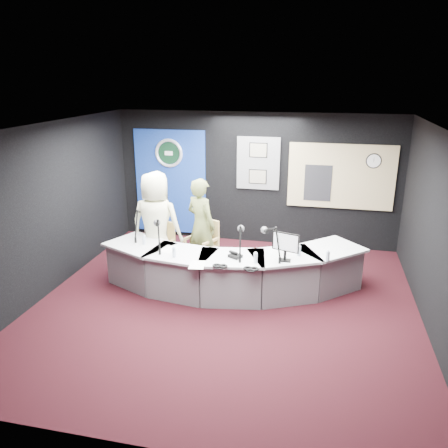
% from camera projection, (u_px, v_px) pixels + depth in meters
% --- Properties ---
extents(ground, '(6.00, 6.00, 0.00)m').
position_uv_depth(ground, '(225.00, 305.00, 7.21)').
color(ground, black).
rests_on(ground, ground).
extents(ceiling, '(6.00, 6.00, 0.02)m').
position_uv_depth(ceiling, '(225.00, 128.00, 6.32)').
color(ceiling, silver).
rests_on(ceiling, ground).
extents(wall_back, '(6.00, 0.02, 2.80)m').
position_uv_depth(wall_back, '(256.00, 179.00, 9.54)').
color(wall_back, black).
rests_on(wall_back, ground).
extents(wall_front, '(6.00, 0.02, 2.80)m').
position_uv_depth(wall_front, '(153.00, 326.00, 3.99)').
color(wall_front, black).
rests_on(wall_front, ground).
extents(wall_left, '(0.02, 6.00, 2.80)m').
position_uv_depth(wall_left, '(48.00, 210.00, 7.38)').
color(wall_left, black).
rests_on(wall_left, ground).
extents(wall_right, '(0.02, 6.00, 2.80)m').
position_uv_depth(wall_right, '(439.00, 237.00, 6.14)').
color(wall_right, black).
rests_on(wall_right, ground).
extents(broadcast_desk, '(4.50, 1.90, 0.75)m').
position_uv_depth(broadcast_desk, '(229.00, 270.00, 7.61)').
color(broadcast_desk, silver).
rests_on(broadcast_desk, ground).
extents(backdrop_panel, '(1.60, 0.05, 2.30)m').
position_uv_depth(backdrop_panel, '(171.00, 182.00, 9.95)').
color(backdrop_panel, navy).
rests_on(backdrop_panel, wall_back).
extents(agency_seal, '(0.63, 0.07, 0.63)m').
position_uv_depth(agency_seal, '(169.00, 153.00, 9.71)').
color(agency_seal, silver).
rests_on(agency_seal, backdrop_panel).
extents(seal_center, '(0.48, 0.01, 0.48)m').
position_uv_depth(seal_center, '(169.00, 153.00, 9.71)').
color(seal_center, black).
rests_on(seal_center, backdrop_panel).
extents(pinboard, '(0.90, 0.04, 1.10)m').
position_uv_depth(pinboard, '(258.00, 163.00, 9.39)').
color(pinboard, slate).
rests_on(pinboard, wall_back).
extents(framed_photo_upper, '(0.34, 0.02, 0.27)m').
position_uv_depth(framed_photo_upper, '(258.00, 150.00, 9.27)').
color(framed_photo_upper, '#7B7259').
rests_on(framed_photo_upper, pinboard).
extents(framed_photo_lower, '(0.34, 0.02, 0.27)m').
position_uv_depth(framed_photo_lower, '(258.00, 177.00, 9.45)').
color(framed_photo_lower, '#7B7259').
rests_on(framed_photo_lower, pinboard).
extents(booth_window_frame, '(2.12, 0.06, 1.32)m').
position_uv_depth(booth_window_frame, '(341.00, 177.00, 9.10)').
color(booth_window_frame, tan).
rests_on(booth_window_frame, wall_back).
extents(booth_glow, '(2.00, 0.02, 1.20)m').
position_uv_depth(booth_glow, '(341.00, 177.00, 9.09)').
color(booth_glow, '#FFEBA1').
rests_on(booth_glow, booth_window_frame).
extents(equipment_rack, '(0.55, 0.02, 0.75)m').
position_uv_depth(equipment_rack, '(318.00, 183.00, 9.22)').
color(equipment_rack, black).
rests_on(equipment_rack, booth_window_frame).
extents(wall_clock, '(0.28, 0.01, 0.28)m').
position_uv_depth(wall_clock, '(374.00, 161.00, 8.84)').
color(wall_clock, white).
rests_on(wall_clock, booth_window_frame).
extents(armchair_left, '(0.67, 0.67, 0.94)m').
position_uv_depth(armchair_left, '(157.00, 249.00, 8.24)').
color(armchair_left, tan).
rests_on(armchair_left, ground).
extents(armchair_right, '(0.68, 0.68, 0.91)m').
position_uv_depth(armchair_right, '(201.00, 247.00, 8.36)').
color(armchair_right, tan).
rests_on(armchair_right, ground).
extents(draped_jacket, '(0.51, 0.25, 0.70)m').
position_uv_depth(draped_jacket, '(157.00, 237.00, 8.43)').
color(draped_jacket, gray).
rests_on(draped_jacket, armchair_left).
extents(person_man, '(0.94, 0.62, 1.92)m').
position_uv_depth(person_man, '(156.00, 224.00, 8.08)').
color(person_man, beige).
rests_on(person_man, ground).
extents(person_woman, '(0.77, 0.69, 1.77)m').
position_uv_depth(person_woman, '(201.00, 226.00, 8.23)').
color(person_woman, '#5D6635').
rests_on(person_woman, ground).
extents(computer_monitor, '(0.42, 0.16, 0.30)m').
position_uv_depth(computer_monitor, '(286.00, 242.00, 6.92)').
color(computer_monitor, black).
rests_on(computer_monitor, broadcast_desk).
extents(desk_phone, '(0.24, 0.22, 0.05)m').
position_uv_depth(desk_phone, '(235.00, 256.00, 7.14)').
color(desk_phone, black).
rests_on(desk_phone, broadcast_desk).
extents(headphones_near, '(0.20, 0.20, 0.03)m').
position_uv_depth(headphones_near, '(251.00, 269.00, 6.69)').
color(headphones_near, black).
rests_on(headphones_near, broadcast_desk).
extents(headphones_far, '(0.20, 0.20, 0.03)m').
position_uv_depth(headphones_far, '(220.00, 266.00, 6.79)').
color(headphones_far, black).
rests_on(headphones_far, broadcast_desk).
extents(paper_stack, '(0.28, 0.35, 0.00)m').
position_uv_depth(paper_stack, '(168.00, 249.00, 7.48)').
color(paper_stack, white).
rests_on(paper_stack, broadcast_desk).
extents(notepad, '(0.27, 0.35, 0.00)m').
position_uv_depth(notepad, '(197.00, 265.00, 6.87)').
color(notepad, white).
rests_on(notepad, broadcast_desk).
extents(boom_mic_a, '(0.16, 0.74, 0.60)m').
position_uv_depth(boom_mic_a, '(141.00, 221.00, 7.97)').
color(boom_mic_a, black).
rests_on(boom_mic_a, broadcast_desk).
extents(boom_mic_b, '(0.37, 0.69, 0.60)m').
position_uv_depth(boom_mic_b, '(158.00, 231.00, 7.46)').
color(boom_mic_b, black).
rests_on(boom_mic_b, broadcast_desk).
extents(boom_mic_c, '(0.22, 0.73, 0.60)m').
position_uv_depth(boom_mic_c, '(241.00, 237.00, 7.16)').
color(boom_mic_c, black).
rests_on(boom_mic_c, broadcast_desk).
extents(boom_mic_d, '(0.44, 0.65, 0.60)m').
position_uv_depth(boom_mic_d, '(272.00, 238.00, 7.11)').
color(boom_mic_d, black).
rests_on(boom_mic_d, broadcast_desk).
extents(water_bottles, '(3.14, 0.55, 0.18)m').
position_uv_depth(water_bottles, '(230.00, 250.00, 7.19)').
color(water_bottles, silver).
rests_on(water_bottles, broadcast_desk).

